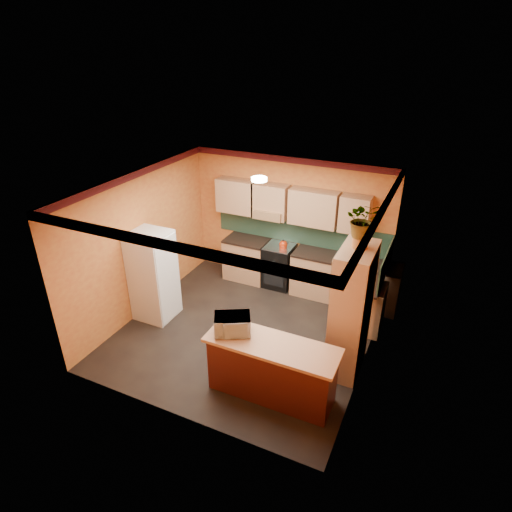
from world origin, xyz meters
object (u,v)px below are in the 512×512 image
Objects in this scene: base_cabinets_back at (307,272)px; fridge at (153,276)px; microwave at (232,324)px; pantry at (351,312)px; stove at (279,266)px; breakfast_bar at (271,371)px.

fridge is (-2.29, -2.00, 0.41)m from base_cabinets_back.
pantry is at bearing 7.85° from microwave.
pantry reaches higher than stove.
stove is 0.51× the size of breakfast_bar.
pantry is (1.93, -1.92, 0.59)m from stove.
fridge is 3.61m from pantry.
breakfast_bar is (1.09, -2.98, -0.02)m from stove.
breakfast_bar is (-0.84, -1.06, -0.61)m from pantry.
pantry is at bearing -55.83° from base_cabinets_back.
pantry is at bearing 1.26° from fridge.
stove is at bearing -180.00° from base_cabinets_back.
pantry is at bearing -44.89° from stove.
fridge is at bearing -138.87° from base_cabinets_back.
base_cabinets_back is 3.05m from microwave.
base_cabinets_back is 1.74× the size of pantry.
stove is 3.18m from breakfast_bar.
microwave is (-1.45, -1.06, 0.02)m from pantry.
stove is (-0.62, -0.00, 0.02)m from base_cabinets_back.
fridge reaches higher than breakfast_bar.
fridge is at bearing 160.46° from breakfast_bar.
stove is 2.64m from fridge.
fridge reaches higher than microwave.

